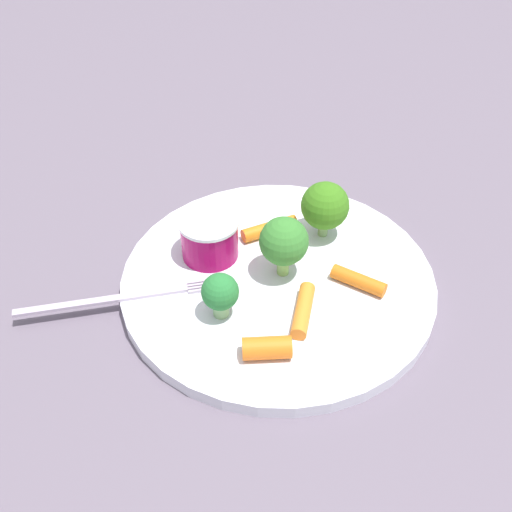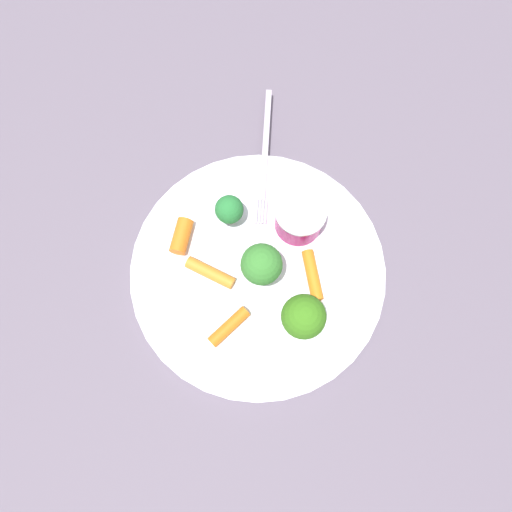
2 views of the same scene
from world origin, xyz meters
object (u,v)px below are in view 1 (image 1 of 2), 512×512
at_px(broccoli_floret_0, 220,293).
at_px(broccoli_floret_2, 325,206).
at_px(sauce_cup, 209,238).
at_px(carrot_stick_3, 269,229).
at_px(plate, 278,281).
at_px(fork, 123,298).
at_px(carrot_stick_0, 359,281).
at_px(carrot_stick_1, 303,310).
at_px(carrot_stick_2, 267,348).
at_px(broccoli_floret_1, 285,243).

bearing_deg(broccoli_floret_0, broccoli_floret_2, -0.51).
bearing_deg(sauce_cup, carrot_stick_3, -20.78).
height_order(plate, fork, fork).
bearing_deg(carrot_stick_0, plate, 121.47).
xyz_separation_m(broccoli_floret_2, carrot_stick_1, (-0.09, -0.05, -0.03)).
relative_size(sauce_cup, carrot_stick_3, 0.99).
bearing_deg(broccoli_floret_0, carrot_stick_3, 19.38).
xyz_separation_m(carrot_stick_1, carrot_stick_3, (0.06, 0.09, -0.00)).
relative_size(broccoli_floret_2, carrot_stick_1, 1.03).
xyz_separation_m(plate, carrot_stick_1, (-0.02, -0.04, 0.01)).
height_order(plate, broccoli_floret_2, broccoli_floret_2).
height_order(broccoli_floret_0, carrot_stick_3, broccoli_floret_0).
height_order(sauce_cup, broccoli_floret_2, broccoli_floret_2).
relative_size(carrot_stick_2, fork, 0.26).
xyz_separation_m(broccoli_floret_2, fork, (-0.18, 0.07, -0.03)).
distance_m(broccoli_floret_0, carrot_stick_1, 0.07).
height_order(broccoli_floret_1, carrot_stick_2, broccoli_floret_1).
relative_size(sauce_cup, broccoli_floret_1, 0.93).
distance_m(broccoli_floret_1, carrot_stick_1, 0.06).
bearing_deg(carrot_stick_2, broccoli_floret_0, 81.48).
relative_size(carrot_stick_0, carrot_stick_3, 0.89).
xyz_separation_m(sauce_cup, broccoli_floret_0, (-0.05, -0.06, 0.00)).
height_order(carrot_stick_0, carrot_stick_2, carrot_stick_2).
height_order(sauce_cup, carrot_stick_1, sauce_cup).
height_order(sauce_cup, broccoli_floret_0, broccoli_floret_0).
height_order(plate, broccoli_floret_0, broccoli_floret_0).
xyz_separation_m(broccoli_floret_2, carrot_stick_0, (-0.04, -0.06, -0.03)).
distance_m(plate, fork, 0.13).
xyz_separation_m(carrot_stick_1, fork, (-0.08, 0.12, -0.00)).
distance_m(sauce_cup, fork, 0.09).
xyz_separation_m(carrot_stick_0, carrot_stick_2, (-0.11, 0.01, 0.00)).
xyz_separation_m(plate, sauce_cup, (-0.02, 0.06, 0.03)).
bearing_deg(carrot_stick_2, fork, 104.50).
distance_m(broccoli_floret_2, fork, 0.19).
distance_m(broccoli_floret_1, carrot_stick_0, 0.07).
relative_size(broccoli_floret_1, carrot_stick_0, 1.19).
bearing_deg(fork, broccoli_floret_2, -22.72).
relative_size(plate, broccoli_floret_0, 6.69).
bearing_deg(sauce_cup, broccoli_floret_0, -128.80).
bearing_deg(carrot_stick_1, broccoli_floret_2, 28.15).
bearing_deg(broccoli_floret_2, carrot_stick_0, -118.96).
distance_m(carrot_stick_1, carrot_stick_3, 0.11).
relative_size(broccoli_floret_1, fork, 0.40).
height_order(broccoli_floret_1, carrot_stick_0, broccoli_floret_1).
bearing_deg(plate, carrot_stick_2, -145.77).
bearing_deg(carrot_stick_3, broccoli_floret_0, -160.62).
distance_m(sauce_cup, carrot_stick_0, 0.13).
bearing_deg(fork, broccoli_floret_0, -60.25).
height_order(sauce_cup, broccoli_floret_1, broccoli_floret_1).
height_order(plate, broccoli_floret_1, broccoli_floret_1).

